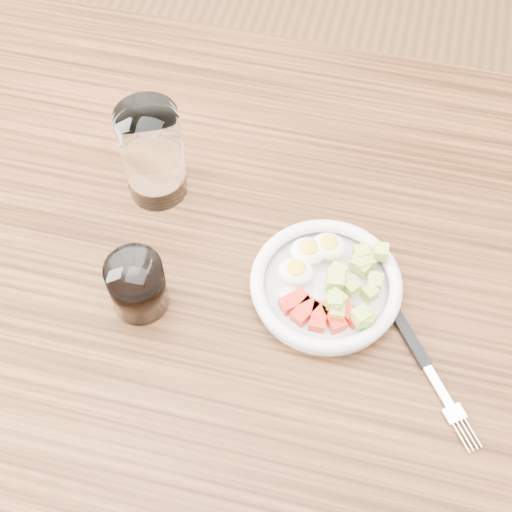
{
  "coord_description": "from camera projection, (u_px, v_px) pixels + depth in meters",
  "views": [
    {
      "loc": [
        0.1,
        -0.46,
        1.56
      ],
      "look_at": [
        -0.01,
        0.01,
        0.8
      ],
      "focal_mm": 50.0,
      "sensor_mm": 36.0,
      "label": 1
    }
  ],
  "objects": [
    {
      "name": "fork",
      "position": [
        417.0,
        351.0,
        0.86
      ],
      "size": [
        0.14,
        0.18,
        0.01
      ],
      "color": "black",
      "rests_on": "dining_table"
    },
    {
      "name": "coffee_glass",
      "position": [
        137.0,
        286.0,
        0.87
      ],
      "size": [
        0.07,
        0.07,
        0.08
      ],
      "color": "white",
      "rests_on": "dining_table"
    },
    {
      "name": "dining_table",
      "position": [
        261.0,
        312.0,
        1.01
      ],
      "size": [
        1.5,
        0.9,
        0.77
      ],
      "color": "brown",
      "rests_on": "ground"
    },
    {
      "name": "water_glass",
      "position": [
        152.0,
        154.0,
        0.93
      ],
      "size": [
        0.08,
        0.08,
        0.15
      ],
      "primitive_type": "cylinder",
      "color": "white",
      "rests_on": "dining_table"
    },
    {
      "name": "ground",
      "position": [
        259.0,
        453.0,
        1.57
      ],
      "size": [
        4.0,
        4.0,
        0.0
      ],
      "primitive_type": "plane",
      "color": "brown",
      "rests_on": "ground"
    },
    {
      "name": "bowl",
      "position": [
        326.0,
        283.0,
        0.89
      ],
      "size": [
        0.19,
        0.19,
        0.05
      ],
      "color": "white",
      "rests_on": "dining_table"
    }
  ]
}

